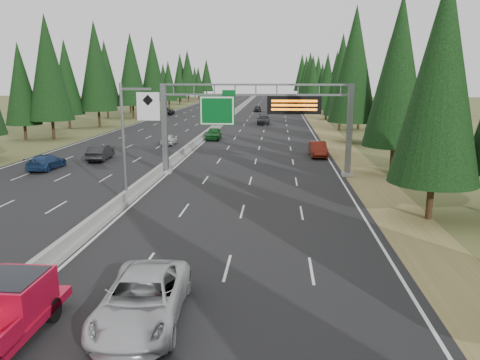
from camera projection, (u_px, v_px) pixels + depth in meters
The scene contains 19 objects.
road at pixel (222, 124), 85.34m from camera, with size 32.00×260.00×0.08m, color black.
shoulder_right at pixel (320, 125), 83.95m from camera, with size 3.60×260.00×0.06m, color olive.
shoulder_left at pixel (127, 123), 86.73m from camera, with size 3.60×260.00×0.06m, color #445025.
median_barrier at pixel (222, 122), 85.25m from camera, with size 0.70×260.00×0.85m.
sign_gantry at pixel (263, 115), 39.60m from camera, with size 16.75×0.98×7.80m.
hov_sign_pole at pixel (132, 135), 30.72m from camera, with size 2.80×0.50×8.00m.
tree_row_right at pixel (362, 73), 66.76m from camera, with size 11.61×238.23×18.46m.
tree_row_left at pixel (83, 72), 76.87m from camera, with size 11.75×240.72×18.44m.
silver_minivan at pixel (142, 299), 16.21m from camera, with size 2.76×5.99×1.66m, color #BCBDC1.
red_pickup at pixel (5, 309), 15.01m from camera, with size 2.15×6.02×1.96m.
car_ahead_green at pixel (214, 134), 63.49m from camera, with size 1.89×4.70×1.60m, color #13561D.
car_ahead_dkred at pixel (318, 149), 49.96m from camera, with size 1.67×4.80×1.58m, color maroon.
car_ahead_dkgrey at pixel (264, 120), 83.95m from camera, with size 2.24×5.52×1.60m, color black.
car_ahead_white at pixel (273, 105), 129.39m from camera, with size 2.28×4.94×1.37m, color white.
car_ahead_far at pixel (257, 109), 114.00m from camera, with size 1.72×4.27×1.46m, color black.
car_onc_near at pixel (100, 152), 47.91m from camera, with size 1.67×4.79×1.58m, color black.
car_onc_blue at pixel (46, 162), 43.01m from camera, with size 1.95×4.81×1.39m, color navy.
car_onc_white at pixel (169, 139), 58.63m from camera, with size 1.56×3.88×1.32m, color silver.
car_onc_far at pixel (168, 111), 105.01m from camera, with size 2.59×5.61×1.56m, color black.
Camera 1 is at (10.14, -5.00, 8.47)m, focal length 35.00 mm.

